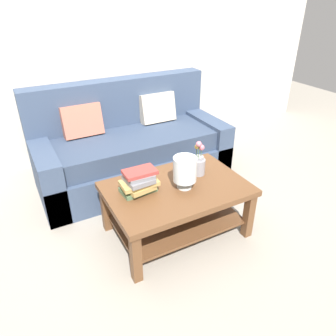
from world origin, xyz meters
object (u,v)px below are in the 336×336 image
glass_hurricane_vase (185,170)px  coffee_table (177,200)px  flower_pitcher (198,163)px  couch (131,148)px  book_stack_main (139,182)px

glass_hurricane_vase → coffee_table: bearing=140.4°
coffee_table → flower_pitcher: 0.36m
flower_pitcher → couch: bearing=103.9°
book_stack_main → glass_hurricane_vase: (0.35, -0.11, 0.07)m
glass_hurricane_vase → flower_pitcher: size_ratio=0.83×
coffee_table → flower_pitcher: size_ratio=3.53×
couch → flower_pitcher: couch is taller
book_stack_main → couch: bearing=71.8°
coffee_table → book_stack_main: size_ratio=3.90×
couch → glass_hurricane_vase: bearing=-88.8°
glass_hurricane_vase → flower_pitcher: flower_pitcher is taller
couch → book_stack_main: 1.07m
couch → flower_pitcher: 1.02m
glass_hurricane_vase → flower_pitcher: (0.22, 0.13, -0.06)m
couch → coffee_table: 1.06m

